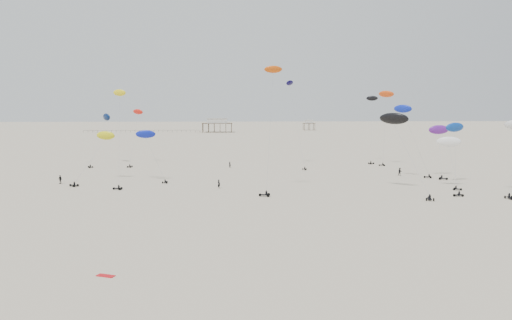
{
  "coord_description": "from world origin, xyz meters",
  "views": [
    {
      "loc": [
        -5.78,
        0.03,
        15.99
      ],
      "look_at": [
        0.0,
        88.0,
        7.0
      ],
      "focal_mm": 35.0,
      "sensor_mm": 36.0,
      "label": 1
    }
  ],
  "objects": [
    {
      "name": "ground_plane",
      "position": [
        0.0,
        200.0,
        0.0
      ],
      "size": [
        900.0,
        900.0,
        0.0
      ],
      "primitive_type": "plane",
      "color": "beige"
    },
    {
      "name": "pavilion_main",
      "position": [
        -10.0,
        350.0,
        4.22
      ],
      "size": [
        21.0,
        13.0,
        9.8
      ],
      "color": "brown",
      "rests_on": "ground"
    },
    {
      "name": "pavilion_small",
      "position": [
        60.0,
        380.0,
        3.49
      ],
      "size": [
        9.0,
        7.0,
        8.0
      ],
      "color": "brown",
      "rests_on": "ground"
    },
    {
      "name": "pier_fence",
      "position": [
        -62.0,
        350.0,
        0.77
      ],
      "size": [
        80.2,
        0.2,
        1.5
      ],
      "color": "black",
      "rests_on": "ground"
    },
    {
      "name": "rig_1",
      "position": [
        -31.29,
        149.15,
        12.27
      ],
      "size": [
        4.34,
        16.39,
        19.22
      ],
      "rotation": [
        0.0,
        0.0,
        5.76
      ],
      "color": "black",
      "rests_on": "ground"
    },
    {
      "name": "rig_2",
      "position": [
        -27.64,
        106.41,
        12.37
      ],
      "size": [
        4.06,
        12.61,
        21.11
      ],
      "rotation": [
        0.0,
        0.0,
        1.42
      ],
      "color": "black",
      "rests_on": "ground"
    },
    {
      "name": "rig_3",
      "position": [
        13.9,
        140.5,
        18.27
      ],
      "size": [
        4.7,
        16.98,
        26.4
      ],
      "rotation": [
        0.0,
        0.0,
        3.21
      ],
      "color": "black",
      "rests_on": "ground"
    },
    {
      "name": "rig_4",
      "position": [
        43.81,
        103.75,
        10.47
      ],
      "size": [
        7.47,
        12.65,
        15.25
      ],
      "rotation": [
        0.0,
        0.0,
        4.12
      ],
      "color": "black",
      "rests_on": "ground"
    },
    {
      "name": "rig_5",
      "position": [
        -40.62,
        149.21,
        11.84
      ],
      "size": [
        5.03,
        16.16,
        17.59
      ],
      "rotation": [
        0.0,
        0.0,
        0.77
      ],
      "color": "black",
      "rests_on": "ground"
    },
    {
      "name": "rig_6",
      "position": [
        -33.59,
        113.72,
        7.99
      ],
      "size": [
        7.81,
        14.2,
        14.94
      ],
      "rotation": [
        0.0,
        0.0,
        1.1
      ],
      "color": "black",
      "rests_on": "ground"
    },
    {
      "name": "rig_7",
      "position": [
        40.15,
        97.95,
        7.87
      ],
      "size": [
        6.94,
        14.11,
        14.54
      ],
      "rotation": [
        0.0,
        0.0,
        1.77
      ],
      "color": "black",
      "rests_on": "ground"
    },
    {
      "name": "rig_8",
      "position": [
        39.14,
        148.65,
        13.32
      ],
      "size": [
        5.45,
        11.17,
        20.75
      ],
      "rotation": [
        0.0,
        0.0,
        4.99
      ],
      "color": "black",
      "rests_on": "ground"
    },
    {
      "name": "rig_9",
      "position": [
        3.18,
        95.5,
        14.16
      ],
      "size": [
        5.24,
        10.53,
        24.84
      ],
      "rotation": [
        0.0,
        0.0,
        1.39
      ],
      "color": "black",
      "rests_on": "ground"
    },
    {
      "name": "rig_10",
      "position": [
        37.01,
        113.39,
        13.05
      ],
      "size": [
        9.25,
        4.15,
        17.19
      ],
      "rotation": [
        0.0,
        0.0,
        1.28
      ],
      "color": "black",
      "rests_on": "ground"
    },
    {
      "name": "rig_11",
      "position": [
        45.47,
        115.14,
        9.25
      ],
      "size": [
        5.47,
        8.83,
        12.78
      ],
      "rotation": [
        0.0,
        0.0,
        4.25
      ],
      "color": "black",
      "rests_on": "ground"
    },
    {
      "name": "rig_12",
      "position": [
        28.49,
        95.87,
        12.37
      ],
      "size": [
        6.34,
        17.37,
        18.13
      ],
      "rotation": [
        0.0,
        0.0,
        -0.22
      ],
      "color": "black",
      "rests_on": "ground"
    },
    {
      "name": "rig_13",
      "position": [
        -22.28,
        111.42,
        8.9
      ],
      "size": [
        7.65,
        5.69,
        11.88
      ],
      "rotation": [
        0.0,
        0.0,
        5.97
      ],
      "color": "black",
      "rests_on": "ground"
    },
    {
      "name": "rig_14",
      "position": [
        40.54,
        140.29,
        17.68
      ],
      "size": [
        4.97,
        6.23,
        21.53
      ],
      "rotation": [
        0.0,
        0.0,
        1.48
      ],
      "color": "black",
      "rests_on": "ground"
    },
    {
      "name": "spectator_0",
      "position": [
        -6.75,
        100.56,
        0.0
      ],
      "size": [
        0.89,
        0.91,
        2.08
      ],
      "primitive_type": "imported",
      "rotation": [
        0.0,
        0.0,
        2.29
      ],
      "color": "black",
      "rests_on": "ground"
    },
    {
      "name": "spectator_1",
      "position": [
        36.75,
        116.84,
        0.0
      ],
      "size": [
        1.15,
        0.72,
        2.26
      ],
      "primitive_type": "imported",
      "rotation": [
        0.0,
        0.0,
        6.21
      ],
      "color": "black",
      "rests_on": "ground"
    },
    {
      "name": "spectator_2",
      "position": [
        -40.96,
        108.99,
        0.0
      ],
      "size": [
        1.45,
        1.25,
        2.16
      ],
      "primitive_type": "imported",
      "rotation": [
        0.0,
        0.0,
        5.74
      ],
      "color": "black",
      "rests_on": "ground"
    },
    {
      "name": "spectator_3",
      "position": [
        -4.04,
        136.04,
        0.0
      ],
      "size": [
        0.85,
        0.82,
        1.93
      ],
      "primitive_type": "imported",
      "rotation": [
        0.0,
        0.0,
        2.46
      ],
      "color": "black",
      "rests_on": "ground"
    },
    {
      "name": "grounded_kite_b",
      "position": [
        -17.18,
        47.45,
        0.0
      ],
      "size": [
        1.93,
        1.35,
        0.07
      ],
      "primitive_type": "cube",
      "rotation": [
        0.0,
        0.0,
        -0.4
      ],
      "color": "red",
      "rests_on": "ground"
    }
  ]
}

